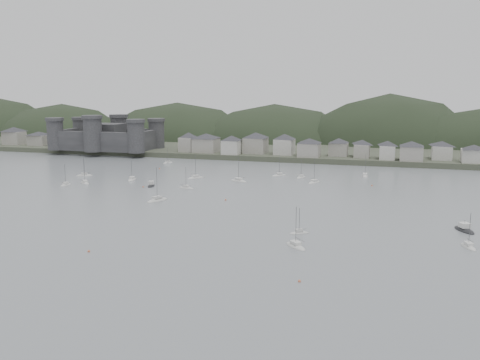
% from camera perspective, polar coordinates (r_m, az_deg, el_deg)
% --- Properties ---
extents(ground, '(900.00, 900.00, 0.00)m').
position_cam_1_polar(ground, '(139.28, -8.99, -7.47)').
color(ground, slate).
rests_on(ground, ground).
extents(far_shore_land, '(900.00, 250.00, 3.00)m').
position_cam_1_polar(far_shore_land, '(420.56, 8.68, 4.27)').
color(far_shore_land, '#383D2D').
rests_on(far_shore_land, ground).
extents(forested_ridge, '(851.55, 103.94, 102.57)m').
position_cam_1_polar(forested_ridge, '(396.14, 8.80, 2.07)').
color(forested_ridge, black).
rests_on(forested_ridge, ground).
extents(castle, '(66.00, 43.00, 20.00)m').
position_cam_1_polar(castle, '(349.83, -14.07, 4.55)').
color(castle, '#2F2E31').
rests_on(castle, far_shore_land).
extents(waterfront_town, '(451.48, 28.46, 12.92)m').
position_cam_1_polar(waterfront_town, '(304.76, 15.17, 3.34)').
color(waterfront_town, gray).
rests_on(waterfront_town, far_shore_land).
extents(sailboat_lead, '(4.66, 7.63, 9.96)m').
position_cam_1_polar(sailboat_lead, '(152.38, 23.23, -6.58)').
color(sailboat_lead, beige).
rests_on(sailboat_lead, ground).
extents(moored_fleet, '(241.26, 176.74, 13.55)m').
position_cam_1_polar(moored_fleet, '(213.44, -1.87, -1.26)').
color(moored_fleet, beige).
rests_on(moored_fleet, ground).
extents(motor_launch_near, '(6.86, 9.63, 4.15)m').
position_cam_1_polar(motor_launch_near, '(169.17, 22.85, -4.94)').
color(motor_launch_near, black).
rests_on(motor_launch_near, ground).
extents(motor_launch_far, '(4.61, 7.95, 3.80)m').
position_cam_1_polar(motor_launch_far, '(229.47, -9.47, -0.58)').
color(motor_launch_far, black).
rests_on(motor_launch_far, ground).
extents(mooring_buoys, '(135.35, 141.03, 0.70)m').
position_cam_1_polar(mooring_buoys, '(196.45, -6.34, -2.29)').
color(mooring_buoys, '#CA6843').
rests_on(mooring_buoys, ground).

